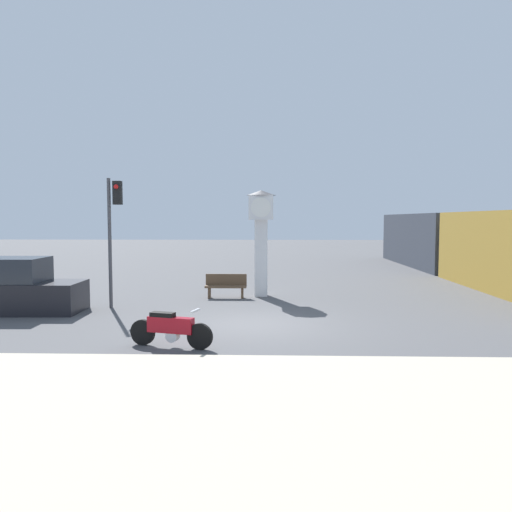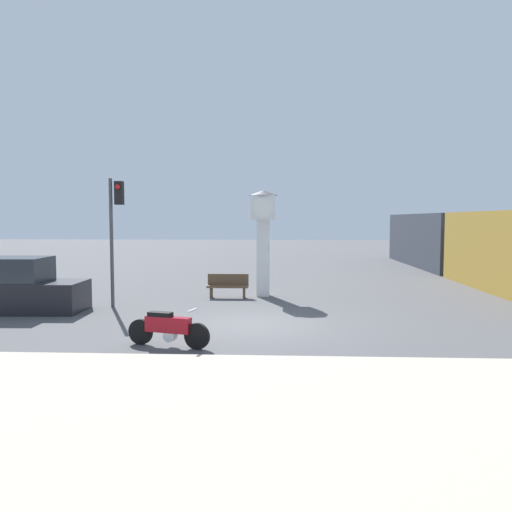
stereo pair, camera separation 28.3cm
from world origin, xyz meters
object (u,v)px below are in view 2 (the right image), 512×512
traffic_light (115,219)px  parked_car (18,289)px  bench (228,285)px  freight_train (469,245)px  motorcycle (168,328)px  clock_tower (263,226)px

traffic_light → parked_car: bearing=-162.5°
bench → freight_train: bearing=32.4°
traffic_light → bench: (3.64, 2.27, -2.56)m
motorcycle → traffic_light: bearing=134.7°
freight_train → parked_car: size_ratio=6.00×
freight_train → parked_car: bearing=-149.8°
motorcycle → bench: bearing=100.3°
freight_train → traffic_light: size_ratio=5.73×
traffic_light → bench: traffic_light is taller
motorcycle → bench: (0.64, 7.55, 0.04)m
motorcycle → freight_train: freight_train is taller
clock_tower → traffic_light: size_ratio=0.94×
clock_tower → bench: clock_tower is taller
bench → parked_car: bearing=-154.2°
clock_tower → bench: bearing=-159.0°
motorcycle → freight_train: (12.64, 15.18, 1.25)m
freight_train → bench: freight_train is taller
motorcycle → freight_train: 19.79m
motorcycle → parked_car: 7.41m
parked_car → traffic_light: bearing=15.8°
freight_train → parked_car: (-18.65, -10.85, -0.95)m
freight_train → traffic_light: (-15.65, -9.90, 1.35)m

